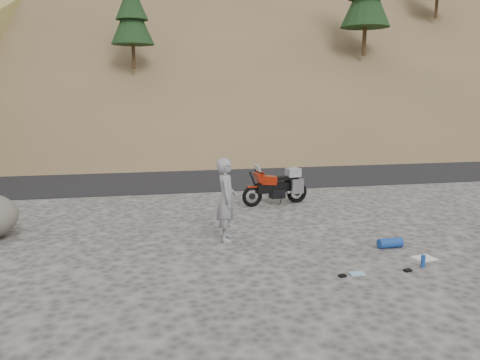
# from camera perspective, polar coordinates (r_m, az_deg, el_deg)

# --- Properties ---
(ground) EXTENTS (140.00, 140.00, 0.00)m
(ground) POSITION_cam_1_polar(r_m,az_deg,el_deg) (10.22, 8.83, -7.69)
(ground) COLOR #403D3B
(ground) RESTS_ON ground
(road) EXTENTS (120.00, 7.00, 0.05)m
(road) POSITION_cam_1_polar(r_m,az_deg,el_deg) (18.69, -0.39, 0.94)
(road) COLOR black
(road) RESTS_ON ground
(hillside) EXTENTS (120.00, 73.00, 46.72)m
(hillside) POSITION_cam_1_polar(r_m,az_deg,el_deg) (50.70, -7.37, 19.73)
(hillside) COLOR brown
(hillside) RESTS_ON ground
(motorcycle) EXTENTS (2.03, 0.82, 1.22)m
(motorcycle) POSITION_cam_1_polar(r_m,az_deg,el_deg) (13.42, 4.69, -0.80)
(motorcycle) COLOR black
(motorcycle) RESTS_ON ground
(man) EXTENTS (0.53, 0.72, 1.81)m
(man) POSITION_cam_1_polar(r_m,az_deg,el_deg) (10.37, -1.65, -7.28)
(man) COLOR gray
(man) RESTS_ON ground
(gear_white_cloth) EXTENTS (0.44, 0.41, 0.01)m
(gear_white_cloth) POSITION_cam_1_polar(r_m,az_deg,el_deg) (9.94, 21.56, -8.85)
(gear_white_cloth) COLOR white
(gear_white_cloth) RESTS_ON ground
(gear_blue_mat) EXTENTS (0.52, 0.23, 0.21)m
(gear_blue_mat) POSITION_cam_1_polar(r_m,az_deg,el_deg) (10.32, 17.84, -7.32)
(gear_blue_mat) COLOR navy
(gear_blue_mat) RESTS_ON ground
(gear_bottle) EXTENTS (0.11, 0.11, 0.23)m
(gear_bottle) POSITION_cam_1_polar(r_m,az_deg,el_deg) (9.44, 21.42, -9.19)
(gear_bottle) COLOR navy
(gear_bottle) RESTS_ON ground
(gear_glove_a) EXTENTS (0.15, 0.12, 0.04)m
(gear_glove_a) POSITION_cam_1_polar(r_m,az_deg,el_deg) (9.16, 19.75, -10.32)
(gear_glove_a) COLOR black
(gear_glove_a) RESTS_ON ground
(gear_glove_b) EXTENTS (0.14, 0.12, 0.04)m
(gear_glove_b) POSITION_cam_1_polar(r_m,az_deg,el_deg) (8.60, 12.37, -11.33)
(gear_glove_b) COLOR black
(gear_glove_b) RESTS_ON ground
(gear_blue_cloth) EXTENTS (0.27, 0.20, 0.01)m
(gear_blue_cloth) POSITION_cam_1_polar(r_m,az_deg,el_deg) (8.79, 14.13, -11.00)
(gear_blue_cloth) COLOR #8DB9D9
(gear_blue_cloth) RESTS_ON ground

